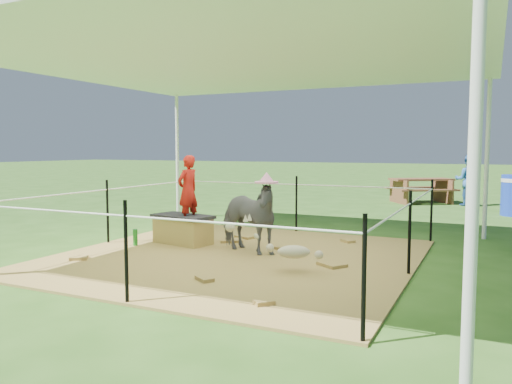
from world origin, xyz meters
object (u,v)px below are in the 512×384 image
at_px(straw_bale, 183,231).
at_px(distant_person, 468,180).
at_px(pony, 246,217).
at_px(picnic_table_near, 421,191).
at_px(green_bottle, 135,237).
at_px(foal, 294,249).
at_px(woman, 188,184).

height_order(straw_bale, distant_person, distant_person).
bearing_deg(pony, picnic_table_near, 10.45).
xyz_separation_m(green_bottle, pony, (1.73, 0.26, 0.38)).
bearing_deg(distant_person, picnic_table_near, -7.32).
distance_m(pony, foal, 1.27).
relative_size(green_bottle, picnic_table_near, 0.15).
xyz_separation_m(green_bottle, picnic_table_near, (3.06, 8.23, 0.18)).
bearing_deg(green_bottle, straw_bale, 39.29).
bearing_deg(foal, straw_bale, 133.74).
bearing_deg(green_bottle, foal, -10.06).
height_order(woman, pony, woman).
distance_m(straw_bale, foal, 2.37).
xyz_separation_m(straw_bale, pony, (1.18, -0.19, 0.30)).
xyz_separation_m(woman, pony, (1.08, -0.19, -0.42)).
bearing_deg(foal, picnic_table_near, 64.78).
bearing_deg(pony, green_bottle, 118.55).
distance_m(foal, distant_person, 8.70).
bearing_deg(picnic_table_near, distant_person, -40.14).
distance_m(woman, green_bottle, 1.12).
relative_size(woman, foal, 1.08).
xyz_separation_m(pony, distant_person, (2.50, 7.82, 0.13)).
xyz_separation_m(straw_bale, foal, (2.17, -0.93, 0.08)).
xyz_separation_m(woman, picnic_table_near, (2.41, 7.78, -0.61)).
bearing_deg(straw_bale, foal, -23.22).
height_order(pony, foal, pony).
bearing_deg(picnic_table_near, green_bottle, -143.33).
distance_m(straw_bale, woman, 0.73).
relative_size(green_bottle, foal, 0.25).
bearing_deg(distant_person, woman, 64.73).
distance_m(picnic_table_near, distant_person, 1.23).
relative_size(pony, distant_person, 0.89).
relative_size(woman, distant_person, 0.80).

